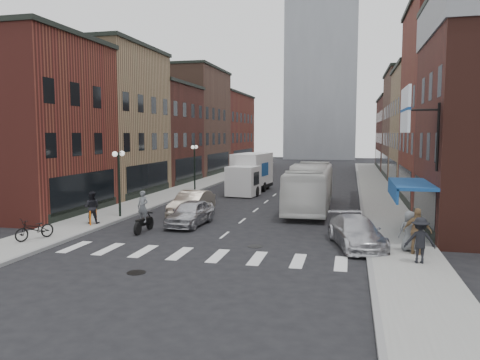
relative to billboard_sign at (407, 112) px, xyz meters
name	(u,v)px	position (x,y,z in m)	size (l,w,h in m)	color
ground	(219,239)	(-8.59, -0.50, -6.13)	(160.00, 160.00, 0.00)	black
sidewalk_left	(197,185)	(-17.09, 21.50, -6.06)	(3.00, 74.00, 0.15)	gray
sidewalk_right	(376,190)	(-0.09, 21.50, -6.06)	(3.00, 74.00, 0.15)	gray
curb_left	(212,186)	(-15.59, 21.50, -6.13)	(0.20, 74.00, 0.16)	gray
curb_right	(359,190)	(-1.59, 21.50, -6.13)	(0.20, 74.00, 0.16)	gray
crosswalk_stripes	(200,255)	(-8.59, -3.50, -6.13)	(12.00, 2.20, 0.01)	silver
bldg_left_near	(14,126)	(-23.58, 4.00, -0.48)	(10.30, 9.20, 11.30)	maroon
bldg_left_mid_a	(93,122)	(-23.58, 13.50, 0.02)	(10.30, 10.20, 12.30)	#9E7C57
bldg_left_mid_b	(144,133)	(-23.58, 23.50, -0.98)	(10.30, 10.20, 10.30)	#472019
bldg_left_far_a	(181,122)	(-23.58, 34.50, 0.52)	(10.30, 12.20, 13.30)	brown
bldg_left_far_b	(213,130)	(-23.58, 48.50, -0.48)	(10.30, 16.20, 11.30)	maroon
bldg_right_mid_b	(452,128)	(6.41, 23.50, -0.48)	(10.30, 10.20, 11.30)	#9E7C57
bldg_right_far_a	(432,125)	(6.41, 34.50, 0.02)	(10.30, 12.20, 12.30)	brown
bldg_right_far_b	(415,133)	(6.41, 48.50, -0.98)	(10.30, 16.20, 10.30)	#472019
awning_blue	(407,185)	(0.34, 2.00, -3.50)	(1.80, 5.00, 0.78)	navy
billboard_sign	(407,112)	(0.00, 0.00, 0.00)	(1.52, 3.00, 3.70)	black
distant_tower	(323,36)	(-8.59, 77.50, 18.87)	(14.00, 14.00, 50.00)	#9399A0
streetlamp_near	(119,171)	(-15.99, 3.50, -3.22)	(0.32, 1.22, 4.11)	black
streetlamp_far	(195,159)	(-15.99, 17.50, -3.22)	(0.32, 1.22, 4.11)	black
bike_rack	(93,217)	(-16.19, 0.80, -5.58)	(0.08, 0.68, 0.80)	#D8590C
box_truck	(250,174)	(-10.96, 17.61, -4.46)	(2.99, 8.02, 3.39)	silver
motorcycle_rider	(143,213)	(-12.89, 0.17, -5.10)	(0.65, 2.16, 2.20)	black
transit_bus	(310,187)	(-5.06, 9.69, -4.58)	(2.61, 11.14, 3.10)	silver
sedan_left_near	(190,213)	(-11.12, 2.50, -5.42)	(1.69, 4.19, 1.43)	silver
sedan_left_far	(192,204)	(-12.07, 5.50, -5.36)	(1.63, 4.69, 1.54)	#A69986
curb_car	(356,232)	(-2.09, -0.50, -5.45)	(1.92, 4.73, 1.37)	silver
parked_bicycle	(35,229)	(-16.91, -3.16, -5.47)	(0.68, 1.95, 1.02)	black
ped_left_solo	(92,207)	(-16.41, 1.07, -5.08)	(0.88, 0.51, 1.81)	black
ped_right_a	(420,240)	(0.28, -3.20, -5.09)	(1.16, 0.57, 1.79)	black
ped_right_b	(417,231)	(0.36, -1.85, -5.01)	(1.14, 0.57, 1.94)	olive
ped_right_c	(409,231)	(0.09, -1.35, -5.11)	(0.85, 0.55, 1.74)	slate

